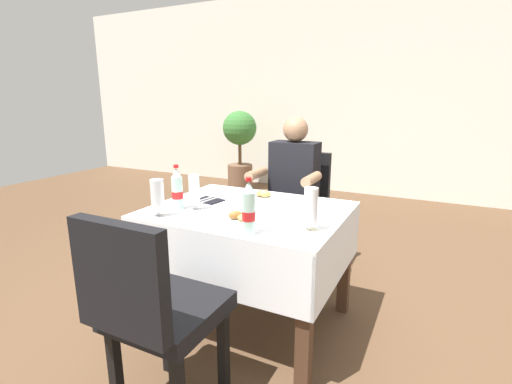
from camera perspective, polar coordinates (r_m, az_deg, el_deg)
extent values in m
plane|color=brown|center=(2.46, 1.65, -20.30)|extent=(11.00, 11.00, 0.00)
cube|color=silver|center=(5.72, 18.67, 14.12)|extent=(11.00, 0.12, 2.93)
cube|color=white|center=(2.23, -1.16, -2.81)|extent=(1.13, 0.91, 0.02)
cube|color=white|center=(1.93, -7.41, -11.06)|extent=(1.13, 0.02, 0.32)
cube|color=white|center=(2.66, 3.34, -3.82)|extent=(1.13, 0.02, 0.32)
cube|color=white|center=(2.57, -12.20, -4.75)|extent=(0.02, 0.91, 0.32)
cube|color=white|center=(2.10, 12.60, -9.17)|extent=(0.02, 0.91, 0.32)
cube|color=#472D1E|center=(2.35, -17.02, -12.40)|extent=(0.07, 0.07, 0.73)
cube|color=#472D1E|center=(1.87, 7.45, -19.14)|extent=(0.07, 0.07, 0.73)
cube|color=#472D1E|center=(2.91, -6.34, -6.59)|extent=(0.07, 0.07, 0.73)
cube|color=#472D1E|center=(2.54, 13.44, -10.05)|extent=(0.07, 0.07, 0.73)
cube|color=black|center=(2.96, 5.69, -3.70)|extent=(0.44, 0.44, 0.08)
cube|color=black|center=(3.12, 7.46, 2.12)|extent=(0.42, 0.06, 0.44)
cube|color=black|center=(2.97, 1.26, -9.05)|extent=(0.04, 0.04, 0.45)
cube|color=black|center=(2.85, 7.55, -10.18)|extent=(0.04, 0.04, 0.45)
cube|color=black|center=(3.26, 3.85, -6.93)|extent=(0.04, 0.04, 0.45)
cube|color=black|center=(3.15, 9.61, -7.84)|extent=(0.04, 0.04, 0.45)
cube|color=black|center=(1.76, -13.18, -17.15)|extent=(0.44, 0.44, 0.08)
cube|color=black|center=(1.48, -20.08, -12.51)|extent=(0.42, 0.06, 0.44)
cube|color=black|center=(1.93, -4.98, -23.05)|extent=(0.04, 0.04, 0.45)
cube|color=black|center=(2.10, -13.43, -20.04)|extent=(0.04, 0.04, 0.45)
cube|color=black|center=(1.91, -20.61, -24.57)|extent=(0.04, 0.04, 0.45)
cylinder|color=#282D42|center=(2.91, 2.37, -9.53)|extent=(0.10, 0.10, 0.45)
cylinder|color=#282D42|center=(2.85, 5.35, -10.07)|extent=(0.10, 0.10, 0.45)
cube|color=#282D42|center=(2.92, 5.17, -3.51)|extent=(0.34, 0.36, 0.12)
cube|color=black|center=(2.92, 5.89, 2.73)|extent=(0.36, 0.20, 0.50)
sphere|color=#997051|center=(2.87, 6.06, 9.50)|extent=(0.19, 0.19, 0.19)
cylinder|color=#997051|center=(2.79, 0.07, 2.81)|extent=(0.07, 0.26, 0.07)
cylinder|color=#997051|center=(2.63, 8.49, 1.96)|extent=(0.07, 0.26, 0.07)
cylinder|color=white|center=(2.01, -3.39, -4.23)|extent=(0.22, 0.22, 0.01)
ellipsoid|color=gold|center=(1.97, -2.04, -3.91)|extent=(0.10, 0.10, 0.03)
ellipsoid|color=#99602D|center=(1.99, -3.14, -3.52)|extent=(0.09, 0.09, 0.05)
cylinder|color=white|center=(2.44, 1.24, -0.91)|extent=(0.25, 0.25, 0.01)
ellipsoid|color=gold|center=(2.43, 1.42, -0.31)|extent=(0.09, 0.09, 0.04)
ellipsoid|color=#B77A38|center=(2.46, 0.56, -0.25)|extent=(0.07, 0.10, 0.03)
cylinder|color=white|center=(2.15, -14.62, -3.56)|extent=(0.07, 0.07, 0.01)
cylinder|color=white|center=(2.14, -14.65, -3.10)|extent=(0.02, 0.02, 0.03)
cylinder|color=white|center=(2.11, -14.82, -0.46)|extent=(0.07, 0.07, 0.17)
cylinder|color=black|center=(2.13, -14.74, -1.66)|extent=(0.07, 0.07, 0.08)
cylinder|color=white|center=(2.23, -9.29, -2.63)|extent=(0.07, 0.07, 0.01)
cylinder|color=white|center=(2.22, -9.31, -2.19)|extent=(0.02, 0.02, 0.03)
cylinder|color=white|center=(2.20, -9.41, 0.36)|extent=(0.06, 0.06, 0.17)
cylinder|color=#C68928|center=(2.21, -9.38, -0.49)|extent=(0.06, 0.06, 0.11)
cylinder|color=white|center=(1.88, 8.23, -5.81)|extent=(0.07, 0.07, 0.01)
cylinder|color=white|center=(1.87, 8.25, -5.29)|extent=(0.02, 0.02, 0.03)
cylinder|color=white|center=(1.84, 8.37, -2.15)|extent=(0.07, 0.07, 0.18)
cylinder|color=gold|center=(1.84, 8.35, -2.67)|extent=(0.06, 0.06, 0.15)
cylinder|color=silver|center=(1.78, -1.11, -3.30)|extent=(0.06, 0.06, 0.21)
cylinder|color=red|center=(1.79, -1.11, -3.62)|extent=(0.07, 0.07, 0.05)
cone|color=silver|center=(1.75, -1.13, 0.82)|extent=(0.06, 0.06, 0.05)
cylinder|color=red|center=(1.74, -1.14, 1.98)|extent=(0.03, 0.03, 0.02)
cylinder|color=silver|center=(2.24, -11.92, -0.17)|extent=(0.07, 0.07, 0.19)
cylinder|color=red|center=(2.24, -11.90, -0.41)|extent=(0.07, 0.07, 0.04)
cone|color=silver|center=(2.21, -12.08, 2.94)|extent=(0.06, 0.06, 0.05)
cylinder|color=red|center=(2.21, -12.13, 3.87)|extent=(0.03, 0.03, 0.02)
cube|color=black|center=(2.41, -7.21, -1.26)|extent=(0.19, 0.16, 0.01)
cube|color=silver|center=(2.42, -7.53, -1.03)|extent=(0.04, 0.19, 0.01)
cube|color=silver|center=(2.40, -6.90, -1.17)|extent=(0.04, 0.19, 0.01)
cylinder|color=brown|center=(5.86, -2.43, 2.31)|extent=(0.39, 0.39, 0.39)
cylinder|color=brown|center=(5.80, -2.47, 5.95)|extent=(0.05, 0.05, 0.36)
sphere|color=#387533|center=(5.76, -2.51, 9.74)|extent=(0.51, 0.51, 0.51)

